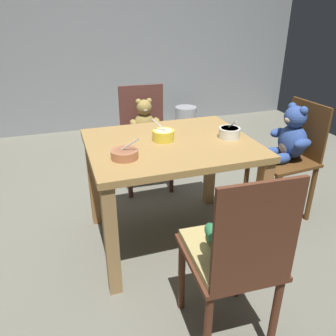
# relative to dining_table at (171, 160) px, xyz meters

# --- Properties ---
(ground_plane) EXTENTS (5.20, 5.20, 0.04)m
(ground_plane) POSITION_rel_dining_table_xyz_m (0.00, 0.00, -0.61)
(ground_plane) COLOR slate
(wall_rear) EXTENTS (5.20, 0.08, 2.96)m
(wall_rear) POSITION_rel_dining_table_xyz_m (0.00, 2.56, 0.89)
(wall_rear) COLOR gray
(wall_rear) RESTS_ON ground_plane
(dining_table) EXTENTS (0.99, 0.81, 0.71)m
(dining_table) POSITION_rel_dining_table_xyz_m (0.00, 0.00, 0.00)
(dining_table) COLOR #9E7842
(dining_table) RESTS_ON ground_plane
(teddy_chair_near_front) EXTENTS (0.40, 0.43, 0.92)m
(teddy_chair_near_front) POSITION_rel_dining_table_xyz_m (0.01, -0.82, -0.04)
(teddy_chair_near_front) COLOR #542C1C
(teddy_chair_near_front) RESTS_ON ground_plane
(teddy_chair_near_right) EXTENTS (0.43, 0.42, 0.85)m
(teddy_chair_near_right) POSITION_rel_dining_table_xyz_m (0.91, 0.04, -0.02)
(teddy_chair_near_right) COLOR #573517
(teddy_chair_near_right) RESTS_ON ground_plane
(teddy_chair_far_center) EXTENTS (0.43, 0.38, 0.86)m
(teddy_chair_far_center) POSITION_rel_dining_table_xyz_m (0.05, 0.82, -0.06)
(teddy_chair_far_center) COLOR #562F28
(teddy_chair_far_center) RESTS_ON ground_plane
(porridge_bowl_terracotta_near_left) EXTENTS (0.15, 0.15, 0.12)m
(porridge_bowl_terracotta_near_left) POSITION_rel_dining_table_xyz_m (-0.31, -0.15, 0.15)
(porridge_bowl_terracotta_near_left) COLOR #B66E48
(porridge_bowl_terracotta_near_left) RESTS_ON dining_table
(porridge_bowl_white_near_right) EXTENTS (0.13, 0.14, 0.13)m
(porridge_bowl_white_near_right) POSITION_rel_dining_table_xyz_m (0.37, -0.05, 0.16)
(porridge_bowl_white_near_right) COLOR white
(porridge_bowl_white_near_right) RESTS_ON dining_table
(porridge_bowl_yellow_center) EXTENTS (0.13, 0.13, 0.13)m
(porridge_bowl_yellow_center) POSITION_rel_dining_table_xyz_m (-0.03, 0.04, 0.16)
(porridge_bowl_yellow_center) COLOR yellow
(porridge_bowl_yellow_center) RESTS_ON dining_table
(metal_pail) EXTENTS (0.27, 0.27, 0.28)m
(metal_pail) POSITION_rel_dining_table_xyz_m (0.94, 2.15, -0.44)
(metal_pail) COLOR #93969B
(metal_pail) RESTS_ON ground_plane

